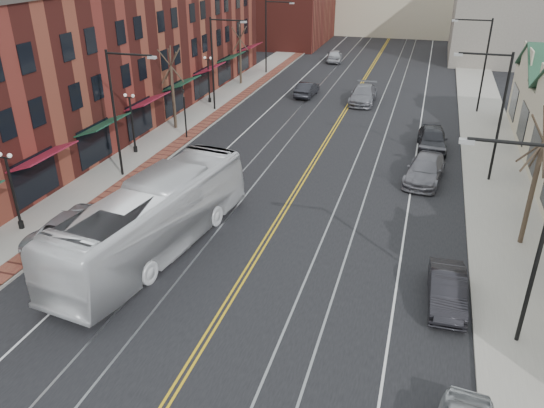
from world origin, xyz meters
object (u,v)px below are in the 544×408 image
Objects in this scene: transit_bus at (154,218)px; parked_car_d at (432,139)px; parked_car_c at (425,170)px; parked_car_b at (447,290)px; parked_suv at (76,227)px.

transit_bus is 22.63m from parked_car_d.
parked_car_c is 1.05× the size of parked_car_d.
parked_car_b is at bearing -76.80° from parked_car_c.
parked_car_d is (0.29, 5.96, 0.09)m from parked_car_c.
transit_bus is at bearing -127.05° from parked_car_c.
parked_suv is 21.26m from parked_car_c.
transit_bus reaches higher than parked_car_c.
parked_suv is 18.18m from parked_car_b.
transit_bus is at bearing -175.25° from parked_suv.
transit_bus is 2.50× the size of parked_car_c.
transit_bus is at bearing -127.07° from parked_car_d.
parked_car_d is (-1.08, 19.13, 0.17)m from parked_car_b.
parked_car_b is 19.16m from parked_car_d.
parked_car_c is 5.97m from parked_car_d.
transit_bus reaches higher than parked_car_b.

